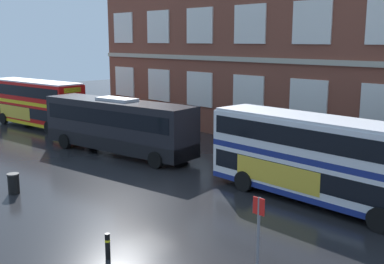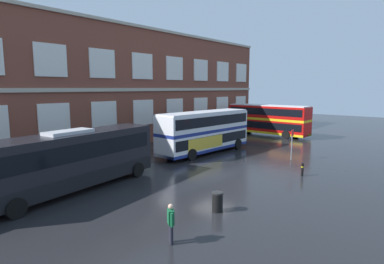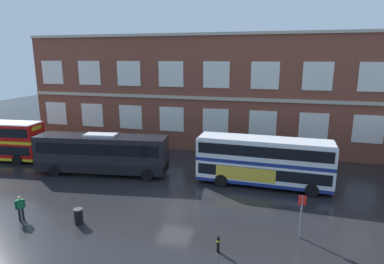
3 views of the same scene
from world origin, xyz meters
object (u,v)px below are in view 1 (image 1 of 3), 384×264
at_px(bus_stand_flag, 258,229).
at_px(station_litter_bin, 14,183).
at_px(double_decker_near, 35,102).
at_px(touring_coach, 118,126).
at_px(double_decker_middle, 316,158).
at_px(safety_bollard_east, 108,246).

relative_size(bus_stand_flag, station_litter_bin, 2.62).
distance_m(double_decker_near, touring_coach, 13.55).
relative_size(double_decker_middle, station_litter_bin, 10.75).
distance_m(bus_stand_flag, safety_bollard_east, 5.36).
distance_m(double_decker_near, double_decker_middle, 28.00).
relative_size(double_decker_middle, bus_stand_flag, 4.10).
relative_size(bus_stand_flag, safety_bollard_east, 2.84).
xyz_separation_m(double_decker_near, safety_bollard_east, (26.14, -10.39, -1.66)).
relative_size(touring_coach, safety_bollard_east, 12.88).
xyz_separation_m(bus_stand_flag, station_litter_bin, (-13.80, -1.95, -1.12)).
bearing_deg(double_decker_near, double_decker_middle, 0.20).
bearing_deg(double_decker_near, bus_stand_flag, -14.04).
distance_m(double_decker_middle, touring_coach, 14.51).
distance_m(double_decker_near, safety_bollard_east, 28.17).
height_order(touring_coach, station_litter_bin, touring_coach).
height_order(double_decker_middle, safety_bollard_east, double_decker_middle).
bearing_deg(double_decker_near, station_litter_bin, -29.74).
relative_size(station_litter_bin, safety_bollard_east, 1.08).
height_order(double_decker_near, double_decker_middle, same).
relative_size(double_decker_near, safety_bollard_east, 11.80).
bearing_deg(station_litter_bin, safety_bollard_east, -4.82).
height_order(double_decker_middle, station_litter_bin, double_decker_middle).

